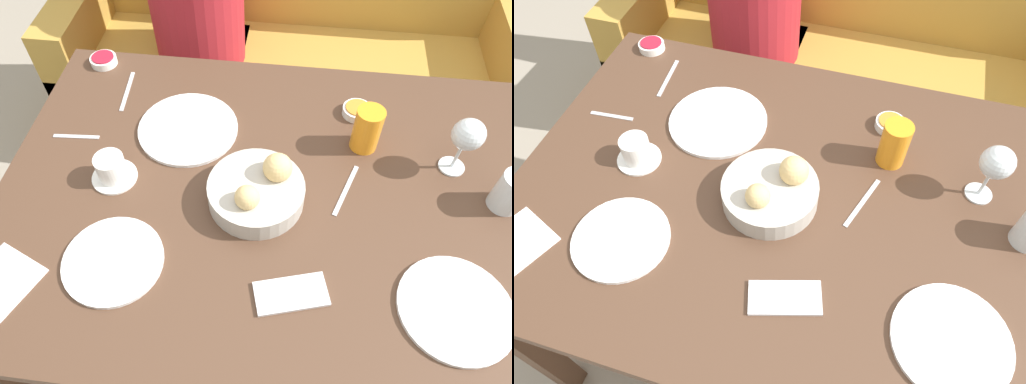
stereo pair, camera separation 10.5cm
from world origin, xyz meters
The scene contains 19 objects.
ground_plane centered at (0.00, 0.00, 0.00)m, with size 10.00×10.00×0.00m, color gray.
dining_table centered at (0.00, 0.00, 0.66)m, with size 1.34×0.96×0.76m.
couch centered at (-0.03, 1.03, 0.33)m, with size 1.87×0.70×0.91m.
seated_person centered at (-0.38, 0.88, 0.53)m, with size 0.35×0.46×1.24m.
bread_basket centered at (-0.04, -0.02, 0.79)m, with size 0.23×0.23×0.11m.
plate_near_left centered at (-0.33, -0.22, 0.76)m, with size 0.22×0.22×0.01m.
plate_near_right centered at (0.39, -0.25, 0.76)m, with size 0.23×0.23×0.01m.
plate_far_center centered at (-0.25, 0.18, 0.76)m, with size 0.26×0.26×0.01m.
juice_glass centered at (0.21, 0.18, 0.81)m, with size 0.07×0.07×0.12m.
water_tumbler centered at (0.53, 0.03, 0.80)m, with size 0.07×0.07×0.10m.
wine_glass centered at (0.43, 0.13, 0.87)m, with size 0.08×0.08×0.16m.
coffee_cup centered at (-0.40, 0.00, 0.79)m, with size 0.11×0.11×0.07m.
jam_bowl_berry centered at (-0.56, 0.42, 0.77)m, with size 0.08×0.08×0.03m.
jam_bowl_honey centered at (0.19, 0.29, 0.77)m, with size 0.08×0.08×0.03m.
fork_silver centered at (0.17, 0.03, 0.76)m, with size 0.06×0.16×0.00m.
knife_silver centered at (-0.46, 0.31, 0.76)m, with size 0.02×0.16×0.00m.
spoon_coffee centered at (-0.54, 0.12, 0.76)m, with size 0.12×0.02×0.00m.
napkin centered at (-0.55, -0.30, 0.76)m, with size 0.17×0.17×0.00m.
cell_phone centered at (0.06, -0.25, 0.76)m, with size 0.16×0.11×0.01m.
Camera 1 is at (0.03, -0.64, 1.64)m, focal length 32.00 mm.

